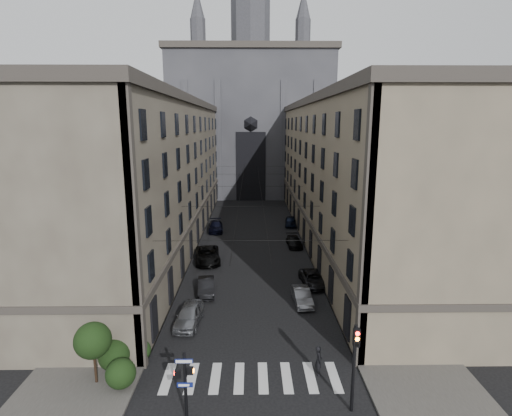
{
  "coord_description": "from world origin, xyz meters",
  "views": [
    {
      "loc": [
        0.03,
        -17.36,
        15.71
      ],
      "look_at": [
        0.38,
        10.3,
        9.82
      ],
      "focal_mm": 28.0,
      "sensor_mm": 36.0,
      "label": 1
    }
  ],
  "objects_px": {
    "traffic_light_right": "(355,358)",
    "car_left_midnear": "(206,287)",
    "car_left_far": "(216,226)",
    "car_right_far": "(291,221)",
    "car_left_midfar": "(208,255)",
    "car_right_midnear": "(313,279)",
    "gothic_tower": "(251,114)",
    "car_right_near": "(302,296)",
    "pedestrian": "(319,360)",
    "pedestrian_signal_left": "(185,380)",
    "car_left_near": "(189,315)",
    "car_right_midfar": "(294,241)"
  },
  "relations": [
    {
      "from": "car_right_midfar",
      "to": "car_right_far",
      "type": "relative_size",
      "value": 1.02
    },
    {
      "from": "car_right_midfar",
      "to": "car_left_near",
      "type": "bearing_deg",
      "value": -119.86
    },
    {
      "from": "car_left_midfar",
      "to": "car_left_far",
      "type": "xyz_separation_m",
      "value": [
        -0.24,
        13.47,
        -0.09
      ]
    },
    {
      "from": "gothic_tower",
      "to": "car_right_near",
      "type": "distance_m",
      "value": 61.97
    },
    {
      "from": "traffic_light_right",
      "to": "car_left_midnear",
      "type": "xyz_separation_m",
      "value": [
        -9.8,
        15.78,
        -2.58
      ]
    },
    {
      "from": "gothic_tower",
      "to": "car_left_midfar",
      "type": "xyz_separation_m",
      "value": [
        -5.0,
        -48.47,
        -16.97
      ]
    },
    {
      "from": "car_left_midfar",
      "to": "car_left_far",
      "type": "height_order",
      "value": "car_left_midfar"
    },
    {
      "from": "gothic_tower",
      "to": "car_left_far",
      "type": "distance_m",
      "value": 39.29
    },
    {
      "from": "car_left_near",
      "to": "car_right_midnear",
      "type": "distance_m",
      "value": 13.53
    },
    {
      "from": "car_right_midnear",
      "to": "car_left_midnear",
      "type": "bearing_deg",
      "value": -173.37
    },
    {
      "from": "traffic_light_right",
      "to": "car_right_near",
      "type": "distance_m",
      "value": 13.93
    },
    {
      "from": "car_left_near",
      "to": "car_left_midfar",
      "type": "xyz_separation_m",
      "value": [
        -0.07,
        14.58,
        0.05
      ]
    },
    {
      "from": "car_left_far",
      "to": "car_right_far",
      "type": "height_order",
      "value": "car_left_far"
    },
    {
      "from": "car_left_near",
      "to": "car_right_midnear",
      "type": "xyz_separation_m",
      "value": [
        11.06,
        7.8,
        -0.13
      ]
    },
    {
      "from": "pedestrian_signal_left",
      "to": "car_left_midnear",
      "type": "bearing_deg",
      "value": 92.42
    },
    {
      "from": "car_left_near",
      "to": "car_right_midnear",
      "type": "relative_size",
      "value": 0.98
    },
    {
      "from": "car_left_midfar",
      "to": "car_right_midnear",
      "type": "distance_m",
      "value": 13.04
    },
    {
      "from": "car_left_near",
      "to": "gothic_tower",
      "type": "bearing_deg",
      "value": 90.23
    },
    {
      "from": "gothic_tower",
      "to": "traffic_light_right",
      "type": "relative_size",
      "value": 11.15
    },
    {
      "from": "pedestrian_signal_left",
      "to": "car_left_midfar",
      "type": "xyz_separation_m",
      "value": [
        -1.49,
        24.99,
        -1.49
      ]
    },
    {
      "from": "car_left_far",
      "to": "traffic_light_right",
      "type": "bearing_deg",
      "value": -78.99
    },
    {
      "from": "car_right_near",
      "to": "car_right_far",
      "type": "bearing_deg",
      "value": 82.71
    },
    {
      "from": "gothic_tower",
      "to": "pedestrian",
      "type": "height_order",
      "value": "gothic_tower"
    },
    {
      "from": "traffic_light_right",
      "to": "pedestrian_signal_left",
      "type": "bearing_deg",
      "value": -177.36
    },
    {
      "from": "traffic_light_right",
      "to": "pedestrian",
      "type": "distance_m",
      "value": 4.32
    },
    {
      "from": "car_left_midfar",
      "to": "pedestrian",
      "type": "xyz_separation_m",
      "value": [
        9.3,
        -21.16,
        0.15
      ]
    },
    {
      "from": "gothic_tower",
      "to": "car_right_midfar",
      "type": "distance_m",
      "value": 46.23
    },
    {
      "from": "car_left_midnear",
      "to": "car_right_midfar",
      "type": "xyz_separation_m",
      "value": [
        9.83,
        14.7,
        -0.07
      ]
    },
    {
      "from": "pedestrian_signal_left",
      "to": "car_right_far",
      "type": "height_order",
      "value": "pedestrian_signal_left"
    },
    {
      "from": "car_left_near",
      "to": "car_left_far",
      "type": "distance_m",
      "value": 28.04
    },
    {
      "from": "gothic_tower",
      "to": "pedestrian",
      "type": "distance_m",
      "value": 71.77
    },
    {
      "from": "car_right_midfar",
      "to": "car_right_far",
      "type": "height_order",
      "value": "car_right_far"
    },
    {
      "from": "gothic_tower",
      "to": "car_right_midfar",
      "type": "height_order",
      "value": "gothic_tower"
    },
    {
      "from": "pedestrian_signal_left",
      "to": "car_right_midnear",
      "type": "relative_size",
      "value": 0.86
    },
    {
      "from": "pedestrian_signal_left",
      "to": "car_left_far",
      "type": "height_order",
      "value": "pedestrian_signal_left"
    },
    {
      "from": "car_left_far",
      "to": "car_right_midnear",
      "type": "relative_size",
      "value": 1.09
    },
    {
      "from": "gothic_tower",
      "to": "pedestrian_signal_left",
      "type": "relative_size",
      "value": 14.5
    },
    {
      "from": "gothic_tower",
      "to": "car_left_midfar",
      "type": "bearing_deg",
      "value": -95.89
    },
    {
      "from": "car_left_far",
      "to": "pedestrian_signal_left",
      "type": "bearing_deg",
      "value": -92.33
    },
    {
      "from": "car_left_midfar",
      "to": "car_right_near",
      "type": "height_order",
      "value": "car_left_midfar"
    },
    {
      "from": "traffic_light_right",
      "to": "car_left_midnear",
      "type": "bearing_deg",
      "value": 121.84
    },
    {
      "from": "pedestrian",
      "to": "car_right_near",
      "type": "bearing_deg",
      "value": -2.61
    },
    {
      "from": "car_right_midnear",
      "to": "pedestrian",
      "type": "xyz_separation_m",
      "value": [
        -1.83,
        -14.38,
        0.33
      ]
    },
    {
      "from": "car_left_midnear",
      "to": "car_right_far",
      "type": "relative_size",
      "value": 1.0
    },
    {
      "from": "traffic_light_right",
      "to": "car_right_midnear",
      "type": "distance_m",
      "value": 17.99
    },
    {
      "from": "pedestrian_signal_left",
      "to": "traffic_light_right",
      "type": "height_order",
      "value": "traffic_light_right"
    },
    {
      "from": "car_left_far",
      "to": "car_right_midfar",
      "type": "relative_size",
      "value": 1.16
    },
    {
      "from": "pedestrian_signal_left",
      "to": "car_right_midfar",
      "type": "bearing_deg",
      "value": 73.52
    },
    {
      "from": "car_left_midfar",
      "to": "pedestrian",
      "type": "relative_size",
      "value": 3.06
    },
    {
      "from": "pedestrian_signal_left",
      "to": "car_left_midfar",
      "type": "distance_m",
      "value": 25.08
    }
  ]
}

